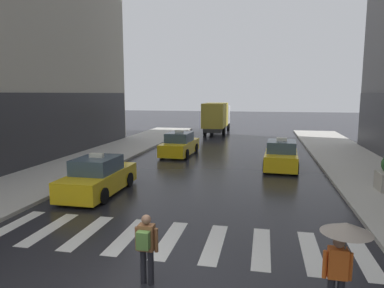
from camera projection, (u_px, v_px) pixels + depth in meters
crosswalk_markings at (170, 239)px, 10.45m from camera, size 11.30×2.80×0.01m
taxi_lead at (98, 177)px, 15.19m from camera, size 1.94×4.54×1.80m
taxi_second at (281, 156)px, 20.47m from camera, size 2.11×4.62×1.80m
taxi_third at (180, 145)px, 24.77m from camera, size 2.08×4.61×1.80m
box_truck at (216, 117)px, 37.78m from camera, size 2.29×7.54×3.35m
pedestrian_with_umbrella at (343, 244)px, 6.61m from camera, size 0.96×0.96×1.94m
pedestrian_with_backpack at (146, 244)px, 7.86m from camera, size 0.55×0.43×1.65m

